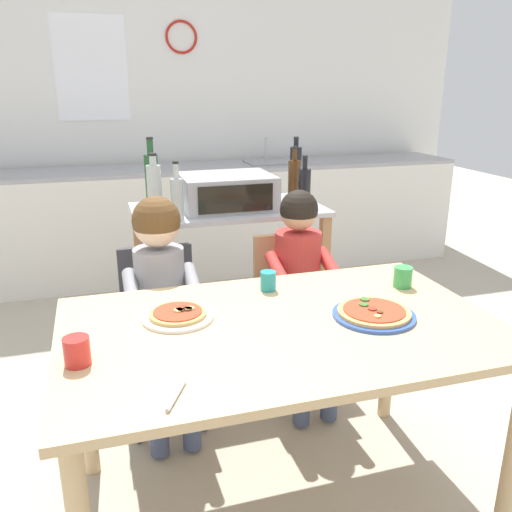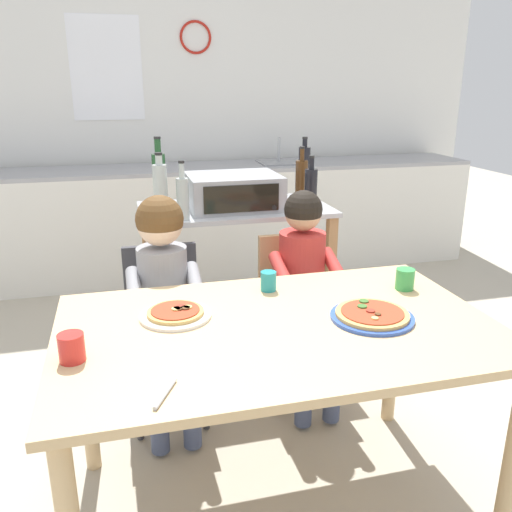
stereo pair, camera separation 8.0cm
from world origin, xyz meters
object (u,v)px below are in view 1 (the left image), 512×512
at_px(dining_chair_left, 161,322).
at_px(drinking_cup_green, 403,277).
at_px(dining_chair_right, 292,304).
at_px(child_in_grey_shirt, 162,286).
at_px(bottle_brown_beer, 304,189).
at_px(child_in_red_shirt, 302,277).
at_px(bottle_clear_vinegar, 296,171).
at_px(bottle_dark_olive_oil, 177,198).
at_px(kitchen_island_cart, 229,259).
at_px(drinking_cup_red, 77,351).
at_px(drinking_cup_teal, 268,281).
at_px(pizza_plate_blue_rimmed, 374,313).
at_px(bottle_tall_green_wine, 155,192).
at_px(dining_table, 281,348).
at_px(pizza_plate_white, 178,315).
at_px(toaster_oven, 227,192).
at_px(serving_spoon, 176,396).
at_px(bottle_squat_spirits, 152,180).

height_order(dining_chair_left, drinking_cup_green, drinking_cup_green).
relative_size(dining_chair_right, drinking_cup_green, 9.70).
bearing_deg(child_in_grey_shirt, bottle_brown_beer, 25.17).
bearing_deg(child_in_red_shirt, bottle_clear_vinegar, 71.82).
distance_m(bottle_brown_beer, bottle_dark_olive_oil, 0.66).
height_order(dining_chair_right, child_in_grey_shirt, child_in_grey_shirt).
height_order(kitchen_island_cart, drinking_cup_red, kitchen_island_cart).
bearing_deg(child_in_red_shirt, drinking_cup_teal, -130.13).
xyz_separation_m(dining_chair_left, pizza_plate_blue_rimmed, (0.66, -0.77, 0.29)).
relative_size(bottle_tall_green_wine, dining_table, 0.22).
distance_m(dining_chair_right, pizza_plate_blue_rimmed, 0.85).
xyz_separation_m(pizza_plate_white, drinking_cup_red, (-0.33, -0.23, 0.03)).
xyz_separation_m(kitchen_island_cart, child_in_grey_shirt, (-0.45, -0.59, 0.11)).
bearing_deg(drinking_cup_red, pizza_plate_white, 35.38).
distance_m(toaster_oven, serving_spoon, 1.62).
distance_m(dining_chair_right, drinking_cup_green, 0.70).
distance_m(bottle_brown_beer, dining_table, 1.16).
bearing_deg(pizza_plate_white, serving_spoon, -99.51).
height_order(child_in_red_shirt, pizza_plate_blue_rimmed, child_in_red_shirt).
bearing_deg(bottle_clear_vinegar, toaster_oven, -155.50).
height_order(bottle_clear_vinegar, pizza_plate_white, bottle_clear_vinegar).
relative_size(kitchen_island_cart, dining_table, 0.69).
xyz_separation_m(child_in_grey_shirt, serving_spoon, (-0.08, -0.96, 0.06)).
relative_size(bottle_tall_green_wine, drinking_cup_red, 3.86).
xyz_separation_m(dining_table, drinking_cup_red, (-0.66, -0.09, 0.14)).
xyz_separation_m(bottle_clear_vinegar, drinking_cup_red, (-1.24, -1.48, -0.25)).
xyz_separation_m(dining_table, child_in_grey_shirt, (-0.33, 0.62, 0.04)).
bearing_deg(drinking_cup_teal, pizza_plate_white, -157.03).
bearing_deg(child_in_grey_shirt, bottle_squat_spirits, 85.38).
xyz_separation_m(bottle_clear_vinegar, drinking_cup_teal, (-0.52, -1.08, -0.25)).
bearing_deg(bottle_clear_vinegar, bottle_dark_olive_oil, -152.35).
xyz_separation_m(bottle_brown_beer, child_in_grey_shirt, (-0.80, -0.38, -0.31)).
bearing_deg(child_in_red_shirt, drinking_cup_red, -143.79).
bearing_deg(bottle_dark_olive_oil, kitchen_island_cart, 34.64).
distance_m(bottle_clear_vinegar, child_in_red_shirt, 0.88).
distance_m(bottle_brown_beer, bottle_tall_green_wine, 0.77).
height_order(dining_chair_left, pizza_plate_white, dining_chair_left).
bearing_deg(child_in_grey_shirt, pizza_plate_blue_rimmed, -44.81).
distance_m(kitchen_island_cart, drinking_cup_green, 1.14).
bearing_deg(dining_table, bottle_brown_beer, 64.54).
xyz_separation_m(bottle_dark_olive_oil, drinking_cup_teal, (0.24, -0.68, -0.21)).
bearing_deg(dining_chair_right, bottle_dark_olive_oil, 155.78).
bearing_deg(bottle_clear_vinegar, dining_chair_left, -143.88).
height_order(bottle_clear_vinegar, child_in_red_shirt, bottle_clear_vinegar).
height_order(dining_chair_left, child_in_grey_shirt, child_in_grey_shirt).
bearing_deg(bottle_brown_beer, kitchen_island_cart, 149.91).
bearing_deg(dining_table, child_in_red_shirt, 62.71).
xyz_separation_m(dining_chair_left, dining_chair_right, (0.66, 0.03, 0.00)).
xyz_separation_m(toaster_oven, pizza_plate_white, (-0.43, -1.03, -0.22)).
bearing_deg(child_in_grey_shirt, toaster_oven, 52.26).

